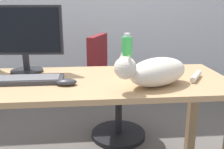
% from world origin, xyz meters
% --- Properties ---
extents(desk, '(1.57, 0.63, 0.74)m').
position_xyz_m(desk, '(0.00, 0.00, 0.63)').
color(desk, tan).
rests_on(desk, ground_plane).
extents(office_chair, '(0.51, 0.49, 0.91)m').
position_xyz_m(office_chair, '(0.17, 0.66, 0.39)').
color(office_chair, black).
rests_on(office_chair, ground_plane).
extents(monitor, '(0.48, 0.20, 0.41)m').
position_xyz_m(monitor, '(-0.43, 0.20, 0.97)').
color(monitor, '#232328').
rests_on(monitor, desk).
extents(keyboard, '(0.44, 0.15, 0.03)m').
position_xyz_m(keyboard, '(-0.40, -0.01, 0.75)').
color(keyboard, '#333338').
rests_on(keyboard, desk).
extents(cat, '(0.56, 0.33, 0.20)m').
position_xyz_m(cat, '(0.31, -0.15, 0.82)').
color(cat, silver).
rests_on(cat, desk).
extents(computer_mouse, '(0.11, 0.06, 0.04)m').
position_xyz_m(computer_mouse, '(-0.15, -0.09, 0.76)').
color(computer_mouse, '#333338').
rests_on(computer_mouse, desk).
extents(spray_bottle, '(0.07, 0.07, 0.24)m').
position_xyz_m(spray_bottle, '(0.22, 0.23, 0.85)').
color(spray_bottle, green).
rests_on(spray_bottle, desk).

